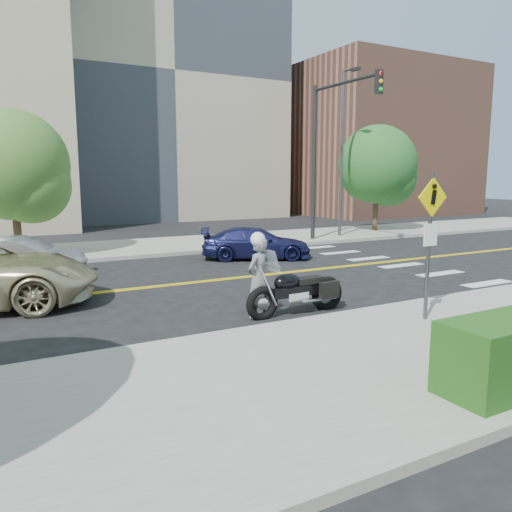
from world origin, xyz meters
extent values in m
plane|color=black|center=(0.00, 0.00, 0.00)|extent=(120.00, 120.00, 0.00)
cube|color=#9E9B91|center=(0.00, -7.50, 0.07)|extent=(60.00, 5.00, 0.15)
cube|color=#9E9B91|center=(0.00, 7.50, 0.07)|extent=(60.00, 5.00, 0.15)
cube|color=#A39984|center=(8.00, 26.00, 10.00)|extent=(18.00, 14.00, 20.00)
cube|color=#8C5947|center=(26.00, 20.00, 6.00)|extent=(14.00, 12.00, 12.00)
cylinder|color=#4C4C51|center=(12.00, 6.50, 4.15)|extent=(0.16, 0.16, 8.00)
cylinder|color=black|center=(10.00, 6.00, 3.65)|extent=(0.20, 0.20, 7.00)
cylinder|color=black|center=(10.00, 3.80, 6.95)|extent=(0.14, 4.40, 0.14)
cube|color=black|center=(10.00, 1.80, 6.65)|extent=(0.28, 0.18, 0.90)
cylinder|color=#4C4C51|center=(4.20, -6.30, 1.65)|extent=(0.08, 0.08, 3.00)
cube|color=#F9D800|center=(4.20, -6.33, 2.65)|extent=(0.78, 0.03, 0.78)
cube|color=white|center=(4.20, -6.33, 1.90)|extent=(0.35, 0.03, 0.45)
imported|color=silver|center=(1.47, -4.10, 0.89)|extent=(0.77, 0.69, 1.77)
sphere|color=white|center=(1.47, -4.10, 1.73)|extent=(0.32, 0.32, 0.32)
imported|color=#97999E|center=(-2.71, 3.52, 0.61)|extent=(3.89, 2.69, 1.22)
imported|color=navy|center=(5.25, 2.91, 0.59)|extent=(4.40, 3.22, 1.18)
cylinder|color=#382619|center=(-2.61, 6.94, 2.22)|extent=(0.29, 0.29, 4.45)
sphere|color=#3C6D22|center=(-2.61, 6.94, 3.47)|extent=(4.00, 4.00, 4.00)
cylinder|color=#382619|center=(15.18, 7.47, 2.38)|extent=(0.29, 0.29, 4.77)
sphere|color=#1E5A1C|center=(15.18, 7.47, 3.72)|extent=(4.21, 4.21, 4.21)
camera|label=1|loc=(-3.64, -13.38, 3.04)|focal=35.00mm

